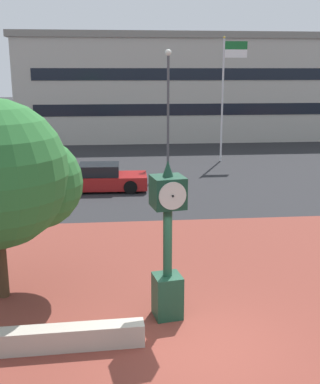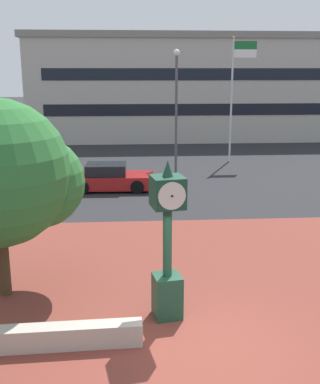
{
  "view_description": "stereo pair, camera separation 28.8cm",
  "coord_description": "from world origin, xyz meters",
  "px_view_note": "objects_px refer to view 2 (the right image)",
  "views": [
    {
      "loc": [
        -1.68,
        -8.8,
        5.65
      ],
      "look_at": [
        -0.67,
        1.56,
        2.99
      ],
      "focal_mm": 44.71,
      "sensor_mm": 36.0,
      "label": 1
    },
    {
      "loc": [
        -1.39,
        -8.83,
        5.65
      ],
      "look_at": [
        -0.67,
        1.56,
        2.99
      ],
      "focal_mm": 44.71,
      "sensor_mm": 36.0,
      "label": 2
    }
  ],
  "objects_px": {
    "car_street_mid": "(110,178)",
    "flagpole_primary": "(235,89)",
    "plaza_tree": "(5,176)",
    "street_clock": "(167,246)",
    "civic_building": "(199,86)",
    "street_lamp_post": "(176,99)"
  },
  "relations": [
    {
      "from": "car_street_mid",
      "to": "flagpole_primary",
      "type": "relative_size",
      "value": 0.55
    },
    {
      "from": "plaza_tree",
      "to": "car_street_mid",
      "type": "relative_size",
      "value": 1.2
    },
    {
      "from": "street_clock",
      "to": "civic_building",
      "type": "relative_size",
      "value": 0.13
    },
    {
      "from": "street_clock",
      "to": "street_lamp_post",
      "type": "bearing_deg",
      "value": 73.56
    },
    {
      "from": "plaza_tree",
      "to": "street_clock",
      "type": "bearing_deg",
      "value": -21.85
    },
    {
      "from": "plaza_tree",
      "to": "civic_building",
      "type": "distance_m",
      "value": 33.78
    },
    {
      "from": "car_street_mid",
      "to": "plaza_tree",
      "type": "bearing_deg",
      "value": -9.34
    },
    {
      "from": "plaza_tree",
      "to": "car_street_mid",
      "type": "xyz_separation_m",
      "value": [
        2.14,
        10.99,
        -2.56
      ]
    },
    {
      "from": "street_clock",
      "to": "plaza_tree",
      "type": "xyz_separation_m",
      "value": [
        -3.9,
        1.56,
        1.35
      ]
    },
    {
      "from": "plaza_tree",
      "to": "flagpole_primary",
      "type": "xyz_separation_m",
      "value": [
        9.69,
        17.96,
        1.41
      ]
    },
    {
      "from": "car_street_mid",
      "to": "street_clock",
      "type": "bearing_deg",
      "value": 9.64
    },
    {
      "from": "street_clock",
      "to": "plaza_tree",
      "type": "distance_m",
      "value": 4.41
    },
    {
      "from": "plaza_tree",
      "to": "flagpole_primary",
      "type": "height_order",
      "value": "flagpole_primary"
    },
    {
      "from": "street_clock",
      "to": "flagpole_primary",
      "type": "xyz_separation_m",
      "value": [
        5.79,
        19.52,
        2.76
      ]
    },
    {
      "from": "plaza_tree",
      "to": "street_lamp_post",
      "type": "height_order",
      "value": "street_lamp_post"
    },
    {
      "from": "flagpole_primary",
      "to": "civic_building",
      "type": "bearing_deg",
      "value": 90.1
    },
    {
      "from": "plaza_tree",
      "to": "car_street_mid",
      "type": "bearing_deg",
      "value": 78.98
    },
    {
      "from": "street_clock",
      "to": "civic_building",
      "type": "xyz_separation_m",
      "value": [
        5.77,
        33.91,
        2.51
      ]
    },
    {
      "from": "street_clock",
      "to": "street_lamp_post",
      "type": "xyz_separation_m",
      "value": [
        1.85,
        16.27,
        2.35
      ]
    },
    {
      "from": "plaza_tree",
      "to": "car_street_mid",
      "type": "distance_m",
      "value": 11.49
    },
    {
      "from": "flagpole_primary",
      "to": "street_lamp_post",
      "type": "height_order",
      "value": "flagpole_primary"
    },
    {
      "from": "car_street_mid",
      "to": "street_lamp_post",
      "type": "relative_size",
      "value": 0.62
    }
  ]
}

